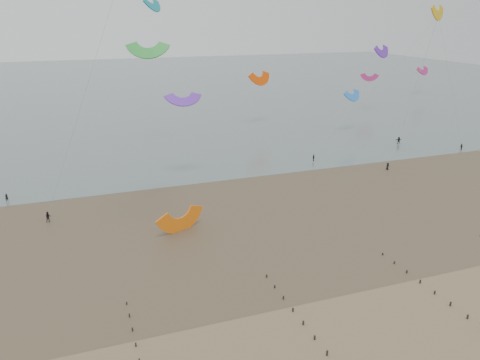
% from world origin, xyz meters
% --- Properties ---
extents(ground, '(500.00, 500.00, 0.00)m').
position_xyz_m(ground, '(0.00, 0.00, 0.00)').
color(ground, brown).
rests_on(ground, ground).
extents(sea_and_shore, '(500.00, 665.00, 0.03)m').
position_xyz_m(sea_and_shore, '(-4.08, 34.40, 0.01)').
color(sea_and_shore, '#475654').
rests_on(sea_and_shore, ground).
extents(kitesurfers, '(105.84, 23.19, 1.89)m').
position_xyz_m(kitesurfers, '(35.76, 52.82, 0.88)').
color(kitesurfers, black).
rests_on(kitesurfers, ground).
extents(grounded_kite, '(9.08, 8.23, 4.07)m').
position_xyz_m(grounded_kite, '(-3.35, 29.65, 0.00)').
color(grounded_kite, orange).
rests_on(grounded_kite, ground).
extents(kites_airborne, '(249.59, 109.46, 36.85)m').
position_xyz_m(kites_airborne, '(-3.20, 86.66, 20.21)').
color(kites_airborne, '#6020B6').
rests_on(kites_airborne, ground).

